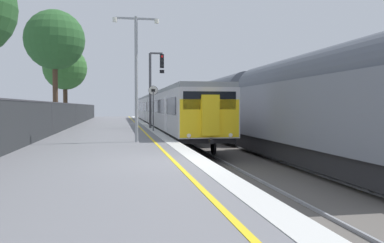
% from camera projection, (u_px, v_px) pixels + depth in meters
% --- Properties ---
extents(ground, '(17.40, 110.00, 1.21)m').
position_uv_depth(ground, '(276.00, 180.00, 11.85)').
color(ground, slate).
extents(commuter_train_at_platform, '(2.83, 40.03, 3.81)m').
position_uv_depth(commuter_train_at_platform, '(163.00, 110.00, 37.37)').
color(commuter_train_at_platform, '#B7B7BC').
rests_on(commuter_train_at_platform, ground).
extents(freight_train_adjacent_track, '(2.60, 61.75, 4.72)m').
position_uv_depth(freight_train_adjacent_track, '(201.00, 106.00, 40.10)').
color(freight_train_adjacent_track, '#232326').
rests_on(freight_train_adjacent_track, ground).
extents(signal_gantry, '(1.10, 0.24, 5.45)m').
position_uv_depth(signal_gantry, '(154.00, 81.00, 29.16)').
color(signal_gantry, '#47474C').
rests_on(signal_gantry, ground).
extents(speed_limit_sign, '(0.59, 0.08, 2.86)m').
position_uv_depth(speed_limit_sign, '(153.00, 102.00, 25.40)').
color(speed_limit_sign, '#59595B').
rests_on(speed_limit_sign, ground).
extents(platform_lamp_mid, '(2.00, 0.20, 5.46)m').
position_uv_depth(platform_lamp_mid, '(136.00, 68.00, 17.62)').
color(platform_lamp_mid, '#93999E').
rests_on(platform_lamp_mid, ground).
extents(background_tree_left, '(3.84, 3.84, 6.90)m').
position_uv_depth(background_tree_left, '(65.00, 69.00, 35.82)').
color(background_tree_left, '#473323').
rests_on(background_tree_left, ground).
extents(background_tree_right, '(4.34, 4.34, 8.60)m').
position_uv_depth(background_tree_right, '(54.00, 42.00, 29.58)').
color(background_tree_right, '#473323').
rests_on(background_tree_right, ground).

